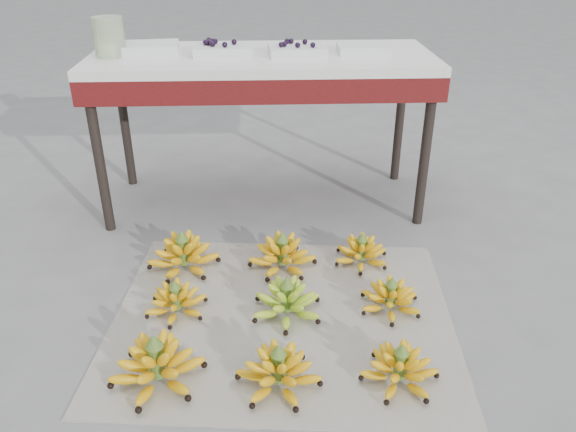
{
  "coord_description": "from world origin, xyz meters",
  "views": [
    {
      "loc": [
        -0.08,
        -1.61,
        1.32
      ],
      "look_at": [
        0.01,
        0.34,
        0.28
      ],
      "focal_mm": 35.0,
      "sensor_mm": 36.0,
      "label": 1
    }
  ],
  "objects_px": {
    "bunch_mid_center": "(287,302)",
    "tray_far_right": "(363,49)",
    "bunch_back_right": "(361,252)",
    "glass_jar": "(109,37)",
    "newspaper_mat": "(283,317)",
    "bunch_front_center": "(279,371)",
    "bunch_mid_left": "(176,301)",
    "bunch_back_center": "(282,255)",
    "bunch_mid_right": "(390,298)",
    "tray_far_left": "(148,48)",
    "bunch_front_left": "(157,365)",
    "bunch_back_left": "(183,255)",
    "tray_right": "(297,50)",
    "tray_left": "(222,49)",
    "bunch_front_right": "(400,369)",
    "vendor_table": "(262,73)"
  },
  "relations": [
    {
      "from": "newspaper_mat",
      "to": "bunch_front_center",
      "type": "xyz_separation_m",
      "value": [
        -0.02,
        -0.35,
        0.06
      ]
    },
    {
      "from": "bunch_front_right",
      "to": "bunch_mid_right",
      "type": "bearing_deg",
      "value": 84.68
    },
    {
      "from": "bunch_front_right",
      "to": "tray_left",
      "type": "distance_m",
      "value": 1.62
    },
    {
      "from": "bunch_front_center",
      "to": "glass_jar",
      "type": "bearing_deg",
      "value": 138.44
    },
    {
      "from": "bunch_front_left",
      "to": "bunch_front_center",
      "type": "distance_m",
      "value": 0.39
    },
    {
      "from": "bunch_front_right",
      "to": "bunch_back_left",
      "type": "relative_size",
      "value": 0.86
    },
    {
      "from": "bunch_back_left",
      "to": "tray_far_left",
      "type": "distance_m",
      "value": 1.0
    },
    {
      "from": "bunch_front_left",
      "to": "bunch_mid_left",
      "type": "xyz_separation_m",
      "value": [
        0.01,
        0.36,
        -0.01
      ]
    },
    {
      "from": "vendor_table",
      "to": "tray_left",
      "type": "height_order",
      "value": "tray_left"
    },
    {
      "from": "bunch_mid_left",
      "to": "bunch_back_center",
      "type": "relative_size",
      "value": 0.86
    },
    {
      "from": "vendor_table",
      "to": "tray_far_left",
      "type": "distance_m",
      "value": 0.54
    },
    {
      "from": "bunch_back_center",
      "to": "tray_far_left",
      "type": "relative_size",
      "value": 1.18
    },
    {
      "from": "bunch_back_left",
      "to": "tray_far_right",
      "type": "relative_size",
      "value": 1.27
    },
    {
      "from": "bunch_mid_center",
      "to": "tray_far_left",
      "type": "xyz_separation_m",
      "value": [
        -0.6,
        1.01,
        0.72
      ]
    },
    {
      "from": "tray_left",
      "to": "bunch_mid_right",
      "type": "bearing_deg",
      "value": -55.39
    },
    {
      "from": "bunch_mid_center",
      "to": "bunch_mid_right",
      "type": "distance_m",
      "value": 0.39
    },
    {
      "from": "bunch_front_center",
      "to": "bunch_back_center",
      "type": "bearing_deg",
      "value": 106.54
    },
    {
      "from": "bunch_mid_center",
      "to": "bunch_back_left",
      "type": "relative_size",
      "value": 0.96
    },
    {
      "from": "bunch_front_left",
      "to": "bunch_back_right",
      "type": "xyz_separation_m",
      "value": [
        0.76,
        0.67,
        -0.01
      ]
    },
    {
      "from": "tray_right",
      "to": "bunch_back_right",
      "type": "bearing_deg",
      "value": -67.06
    },
    {
      "from": "vendor_table",
      "to": "tray_far_right",
      "type": "height_order",
      "value": "tray_far_right"
    },
    {
      "from": "bunch_back_left",
      "to": "tray_left",
      "type": "xyz_separation_m",
      "value": [
        0.16,
        0.62,
        0.72
      ]
    },
    {
      "from": "bunch_back_left",
      "to": "bunch_back_right",
      "type": "relative_size",
      "value": 1.22
    },
    {
      "from": "bunch_front_right",
      "to": "bunch_mid_right",
      "type": "xyz_separation_m",
      "value": [
        0.05,
        0.38,
        -0.0
      ]
    },
    {
      "from": "bunch_mid_right",
      "to": "tray_left",
      "type": "bearing_deg",
      "value": 122.88
    },
    {
      "from": "bunch_front_center",
      "to": "bunch_front_left",
      "type": "bearing_deg",
      "value": -165.98
    },
    {
      "from": "bunch_mid_left",
      "to": "glass_jar",
      "type": "distance_m",
      "value": 1.25
    },
    {
      "from": "bunch_mid_center",
      "to": "tray_far_left",
      "type": "distance_m",
      "value": 1.38
    },
    {
      "from": "bunch_back_center",
      "to": "glass_jar",
      "type": "bearing_deg",
      "value": 158.21
    },
    {
      "from": "bunch_back_left",
      "to": "tray_right",
      "type": "relative_size",
      "value": 1.11
    },
    {
      "from": "vendor_table",
      "to": "bunch_front_left",
      "type": "bearing_deg",
      "value": -105.16
    },
    {
      "from": "bunch_mid_center",
      "to": "tray_far_right",
      "type": "height_order",
      "value": "tray_far_right"
    },
    {
      "from": "bunch_mid_center",
      "to": "tray_far_right",
      "type": "bearing_deg",
      "value": 71.62
    },
    {
      "from": "bunch_back_center",
      "to": "tray_far_left",
      "type": "distance_m",
      "value": 1.16
    },
    {
      "from": "bunch_front_center",
      "to": "tray_far_left",
      "type": "relative_size",
      "value": 1.15
    },
    {
      "from": "bunch_front_right",
      "to": "tray_far_left",
      "type": "distance_m",
      "value": 1.82
    },
    {
      "from": "bunch_front_center",
      "to": "bunch_back_left",
      "type": "relative_size",
      "value": 1.14
    },
    {
      "from": "bunch_mid_left",
      "to": "tray_left",
      "type": "height_order",
      "value": "tray_left"
    },
    {
      "from": "bunch_back_right",
      "to": "glass_jar",
      "type": "height_order",
      "value": "glass_jar"
    },
    {
      "from": "bunch_mid_right",
      "to": "tray_far_left",
      "type": "distance_m",
      "value": 1.58
    },
    {
      "from": "newspaper_mat",
      "to": "bunch_mid_left",
      "type": "relative_size",
      "value": 4.15
    },
    {
      "from": "bunch_mid_center",
      "to": "tray_right",
      "type": "xyz_separation_m",
      "value": [
        0.09,
        0.93,
        0.72
      ]
    },
    {
      "from": "bunch_mid_left",
      "to": "tray_left",
      "type": "bearing_deg",
      "value": 58.81
    },
    {
      "from": "bunch_front_right",
      "to": "bunch_back_center",
      "type": "xyz_separation_m",
      "value": [
        -0.35,
        0.68,
        0.01
      ]
    },
    {
      "from": "bunch_mid_left",
      "to": "bunch_back_center",
      "type": "bearing_deg",
      "value": 13.74
    },
    {
      "from": "tray_far_left",
      "to": "tray_left",
      "type": "height_order",
      "value": "tray_left"
    },
    {
      "from": "vendor_table",
      "to": "tray_left",
      "type": "xyz_separation_m",
      "value": [
        -0.18,
        -0.01,
        0.11
      ]
    },
    {
      "from": "bunch_back_center",
      "to": "tray_right",
      "type": "xyz_separation_m",
      "value": [
        0.09,
        0.61,
        0.72
      ]
    },
    {
      "from": "bunch_back_center",
      "to": "bunch_front_center",
      "type": "bearing_deg",
      "value": -75.59
    },
    {
      "from": "newspaper_mat",
      "to": "bunch_front_center",
      "type": "distance_m",
      "value": 0.35
    }
  ]
}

